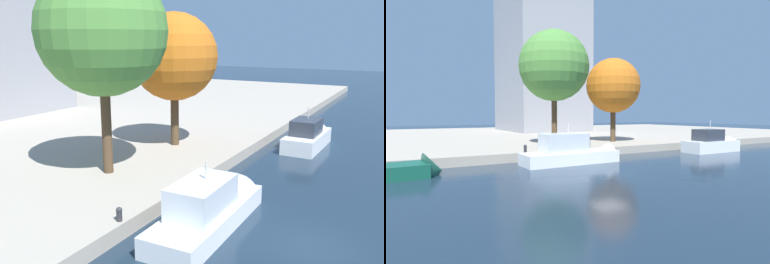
# 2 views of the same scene
# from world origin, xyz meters

# --- Properties ---
(ground_plane) EXTENTS (220.00, 220.00, 0.00)m
(ground_plane) POSITION_xyz_m (0.00, 0.00, 0.00)
(ground_plane) COLOR #192838
(motor_yacht_1) EXTENTS (9.60, 2.83, 4.43)m
(motor_yacht_1) POSITION_xyz_m (0.06, 5.06, 0.73)
(motor_yacht_1) COLOR white
(motor_yacht_1) RESTS_ON ground_plane
(motor_yacht_2) EXTENTS (7.74, 2.72, 4.36)m
(motor_yacht_2) POSITION_xyz_m (17.83, 4.54, 0.77)
(motor_yacht_2) COLOR white
(motor_yacht_2) RESTS_ON ground_plane
(mooring_bollard_0) EXTENTS (0.31, 0.31, 0.70)m
(mooring_bollard_0) POSITION_xyz_m (-3.43, 8.21, 1.19)
(mooring_bollard_0) COLOR #2D2D33
(mooring_bollard_0) RESTS_ON dock_promenade
(tree_0) EXTENTS (6.77, 6.77, 10.37)m
(tree_0) POSITION_xyz_m (10.22, 13.55, 7.98)
(tree_0) COLOR #4C3823
(tree_0) RESTS_ON dock_promenade
(tree_1) EXTENTS (7.90, 7.90, 12.78)m
(tree_1) POSITION_xyz_m (2.14, 13.58, 9.71)
(tree_1) COLOR #4C3823
(tree_1) RESTS_ON dock_promenade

